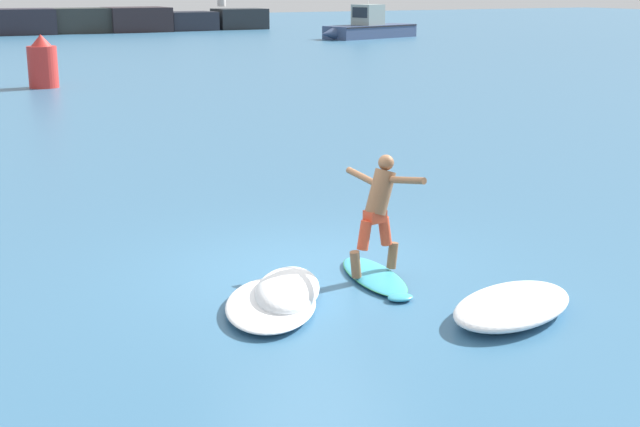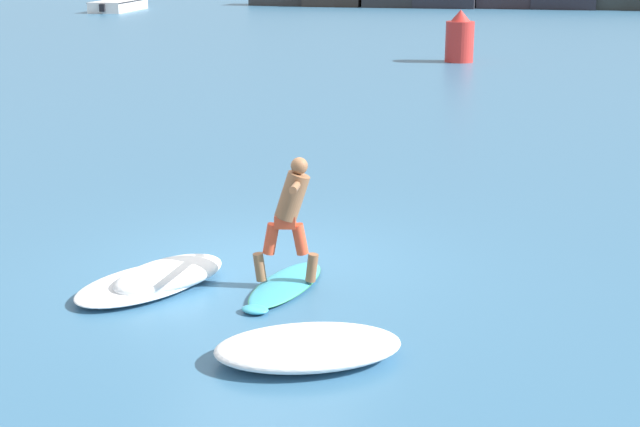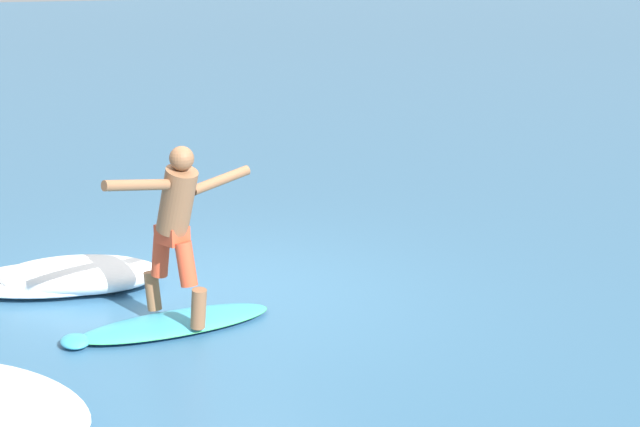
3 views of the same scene
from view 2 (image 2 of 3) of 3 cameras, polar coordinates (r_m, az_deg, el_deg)
name	(u,v)px [view 2 (image 2 of 3)]	position (r m, az deg, el deg)	size (l,w,h in m)	color
ground_plane	(261,267)	(11.97, -3.81, -3.44)	(200.00, 200.00, 0.00)	#36688D
surfboard	(285,285)	(11.19, -2.26, -4.60)	(0.89, 1.95, 0.23)	#39A5C2
surfer	(291,210)	(10.91, -1.88, 0.22)	(0.84, 1.50, 1.59)	brown
small_boat_offshore	(120,5)	(69.54, -12.69, 12.90)	(3.17, 8.62, 0.77)	white
channel_marker_buoy	(460,39)	(35.49, 8.93, 11.00)	(1.10, 1.10, 1.99)	red
wave_foam_at_tail	(169,275)	(11.34, -9.63, -3.88)	(1.49, 1.77, 0.34)	white
wave_foam_at_nose	(308,347)	(9.27, -0.76, -8.54)	(2.22, 1.75, 0.28)	white
wave_foam_beside	(144,283)	(11.36, -11.18, -4.39)	(1.88, 2.24, 0.16)	white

